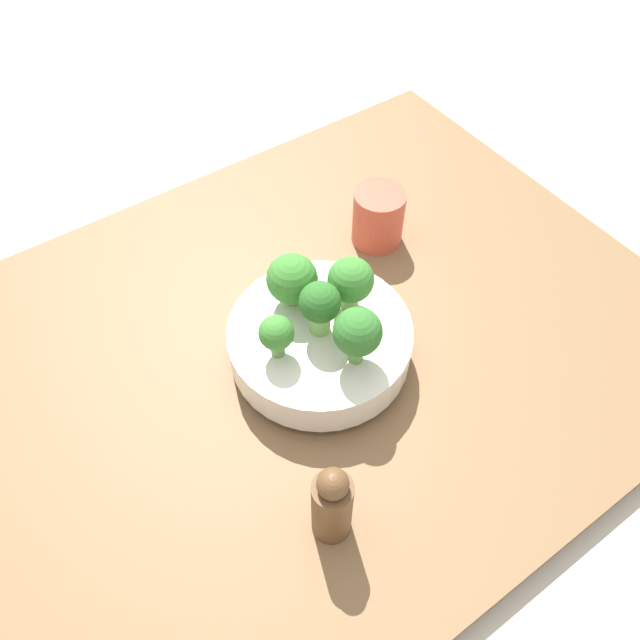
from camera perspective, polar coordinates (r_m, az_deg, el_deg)
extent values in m
plane|color=#ADA89E|center=(0.93, -3.17, -4.23)|extent=(6.00, 6.00, 0.00)
cube|color=brown|center=(0.91, -3.22, -3.67)|extent=(1.16, 0.83, 0.03)
cylinder|color=silver|center=(0.89, 0.00, -3.21)|extent=(0.11, 0.11, 0.01)
cylinder|color=silver|center=(0.86, 0.00, -1.92)|extent=(0.25, 0.25, 0.05)
cylinder|color=#7AB256|center=(0.82, 0.00, -0.04)|extent=(0.03, 0.03, 0.04)
sphere|color=#286023|center=(0.79, 0.00, 1.64)|extent=(0.06, 0.06, 0.06)
cylinder|color=#609347|center=(0.81, -3.90, -2.43)|extent=(0.02, 0.02, 0.03)
sphere|color=#387A2D|center=(0.78, -4.02, -1.17)|extent=(0.05, 0.05, 0.05)
cylinder|color=#609347|center=(0.80, 3.32, -2.80)|extent=(0.02, 0.02, 0.04)
sphere|color=#2D6B28|center=(0.77, 3.45, -1.09)|extent=(0.06, 0.06, 0.06)
cylinder|color=#7AB256|center=(0.85, 2.74, 2.01)|extent=(0.02, 0.02, 0.03)
sphere|color=#387A2D|center=(0.82, 2.84, 3.70)|extent=(0.06, 0.06, 0.06)
cylinder|color=#6BA34C|center=(0.86, -2.49, 2.19)|extent=(0.02, 0.02, 0.02)
sphere|color=#387A2D|center=(0.83, -2.58, 3.78)|extent=(0.07, 0.07, 0.07)
cylinder|color=#C64C38|center=(1.02, 5.34, 9.36)|extent=(0.08, 0.08, 0.10)
cylinder|color=brown|center=(0.73, 1.09, -16.79)|extent=(0.05, 0.05, 0.11)
sphere|color=brown|center=(0.67, 1.18, -14.76)|extent=(0.04, 0.04, 0.04)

